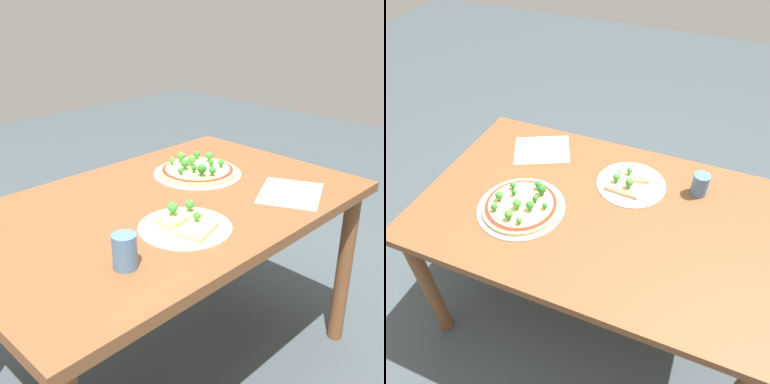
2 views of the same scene
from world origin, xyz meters
TOP-DOWN VIEW (x-y plane):
  - ground_plane at (0.00, 0.00)m, footprint 8.00×8.00m
  - dining_table at (0.00, 0.00)m, footprint 1.37×0.87m
  - pizza_tray_whole at (0.27, 0.11)m, footprint 0.34×0.34m
  - pizza_tray_slice at (-0.07, -0.18)m, footprint 0.28×0.28m
  - drinking_cup at (-0.34, -0.23)m, footprint 0.06×0.06m
  - paper_menu at (0.36, -0.26)m, footprint 0.31×0.29m

SIDE VIEW (x-z plane):
  - ground_plane at x=0.00m, z-range 0.00..0.00m
  - dining_table at x=0.00m, z-range 0.27..0.99m
  - paper_menu at x=0.36m, z-range 0.71..0.71m
  - pizza_tray_slice at x=-0.07m, z-range 0.69..0.76m
  - pizza_tray_whole at x=0.27m, z-range 0.69..0.76m
  - drinking_cup at x=-0.34m, z-range 0.71..0.81m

